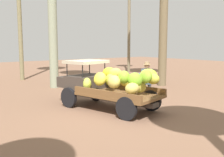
{
  "coord_description": "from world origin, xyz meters",
  "views": [
    {
      "loc": [
        -7.51,
        6.0,
        2.49
      ],
      "look_at": [
        0.19,
        0.13,
        1.2
      ],
      "focal_mm": 41.67,
      "sensor_mm": 36.0,
      "label": 1
    }
  ],
  "objects": [
    {
      "name": "ground_plane",
      "position": [
        0.0,
        0.0,
        0.0
      ],
      "size": [
        60.0,
        60.0,
        0.0
      ],
      "primitive_type": "plane",
      "color": "brown"
    },
    {
      "name": "farmer",
      "position": [
        -0.07,
        -1.45,
        1.02
      ],
      "size": [
        0.52,
        0.49,
        1.78
      ],
      "rotation": [
        0.0,
        0.0,
        1.76
      ],
      "color": "#3B3E40",
      "rests_on": "ground"
    },
    {
      "name": "truck",
      "position": [
        0.52,
        0.19,
        0.95
      ],
      "size": [
        4.65,
        2.58,
        1.83
      ],
      "rotation": [
        0.0,
        0.0,
        0.24
      ],
      "color": "#3E352E",
      "rests_on": "ground"
    }
  ]
}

